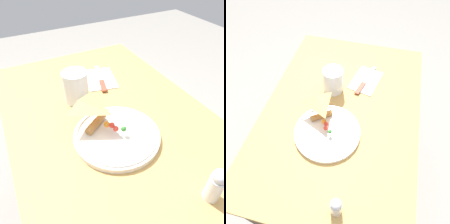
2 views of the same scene
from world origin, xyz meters
The scene contains 7 objects.
ground_plane centered at (0.00, 0.00, 0.00)m, with size 6.00×6.00×0.00m, color gray.
dining_table centered at (0.00, 0.00, 0.61)m, with size 0.95×0.64×0.75m.
plate_pizza centered at (-0.12, 0.03, 0.76)m, with size 0.26×0.26×0.05m.
milk_glass centered at (0.11, 0.06, 0.80)m, with size 0.09×0.09×0.11m.
napkin_folded centered at (0.20, -0.07, 0.75)m, with size 0.19×0.15×0.00m.
butter_knife centered at (0.19, -0.07, 0.75)m, with size 0.20×0.07×0.01m.
salt_shaker centered at (-0.39, -0.08, 0.80)m, with size 0.04×0.04×0.10m.
Camera 1 is at (-0.52, 0.24, 1.22)m, focal length 35.00 mm.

